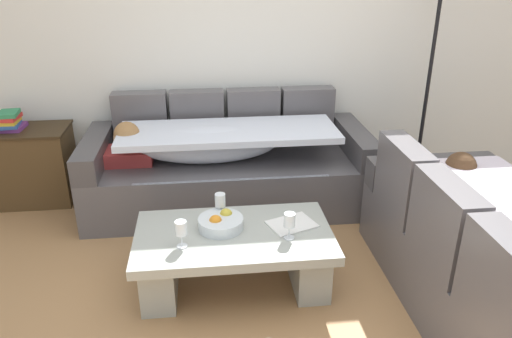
{
  "coord_description": "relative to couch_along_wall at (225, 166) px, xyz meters",
  "views": [
    {
      "loc": [
        -0.44,
        -2.08,
        1.92
      ],
      "look_at": [
        -0.08,
        1.04,
        0.55
      ],
      "focal_mm": 34.23,
      "sensor_mm": 36.0,
      "label": 1
    }
  ],
  "objects": [
    {
      "name": "wine_glass_far_back",
      "position": [
        -0.08,
        -0.94,
        0.16
      ],
      "size": [
        0.07,
        0.07,
        0.17
      ],
      "color": "silver",
      "rests_on": "coffee_table"
    },
    {
      "name": "fruit_bowl",
      "position": [
        -0.08,
        -1.08,
        0.09
      ],
      "size": [
        0.28,
        0.28,
        0.1
      ],
      "color": "silver",
      "rests_on": "coffee_table"
    },
    {
      "name": "back_wall",
      "position": [
        0.28,
        0.53,
        1.02
      ],
      "size": [
        9.0,
        0.1,
        2.7
      ],
      "primitive_type": "cube",
      "color": "white",
      "rests_on": "ground_plane"
    },
    {
      "name": "book_stack_on_cabinet",
      "position": [
        -1.7,
        0.22,
        0.38
      ],
      "size": [
        0.2,
        0.24,
        0.15
      ],
      "color": "#72337F",
      "rests_on": "side_cabinet"
    },
    {
      "name": "wine_glass_near_right",
      "position": [
        0.32,
        -1.24,
        0.16
      ],
      "size": [
        0.07,
        0.07,
        0.17
      ],
      "color": "silver",
      "rests_on": "coffee_table"
    },
    {
      "name": "coffee_table",
      "position": [
        -0.01,
        -1.14,
        -0.09
      ],
      "size": [
        1.2,
        0.68,
        0.38
      ],
      "color": "#A0A49B",
      "rests_on": "ground_plane"
    },
    {
      "name": "couch_along_wall",
      "position": [
        0.0,
        0.0,
        0.0
      ],
      "size": [
        2.28,
        0.92,
        0.88
      ],
      "color": "#585457",
      "rests_on": "ground_plane"
    },
    {
      "name": "floor_lamp",
      "position": [
        1.69,
        0.12,
        0.78
      ],
      "size": [
        0.33,
        0.31,
        1.95
      ],
      "color": "black",
      "rests_on": "ground_plane"
    },
    {
      "name": "open_magazine",
      "position": [
        0.36,
        -1.09,
        0.05
      ],
      "size": [
        0.34,
        0.3,
        0.01
      ],
      "primitive_type": "cube",
      "rotation": [
        0.0,
        0.0,
        0.36
      ],
      "color": "white",
      "rests_on": "coffee_table"
    },
    {
      "name": "side_cabinet",
      "position": [
        -1.63,
        0.23,
        -0.01
      ],
      "size": [
        0.72,
        0.44,
        0.64
      ],
      "color": "#4E371E",
      "rests_on": "ground_plane"
    },
    {
      "name": "couch_near_window",
      "position": [
        1.42,
        -1.6,
        0.0
      ],
      "size": [
        0.92,
        2.04,
        0.88
      ],
      "rotation": [
        0.0,
        0.0,
        1.57
      ],
      "color": "#585457",
      "rests_on": "ground_plane"
    },
    {
      "name": "wine_glass_near_left",
      "position": [
        -0.31,
        -1.26,
        0.16
      ],
      "size": [
        0.07,
        0.07,
        0.17
      ],
      "color": "silver",
      "rests_on": "coffee_table"
    },
    {
      "name": "ground_plane",
      "position": [
        0.28,
        -1.62,
        -0.33
      ],
      "size": [
        14.0,
        14.0,
        0.0
      ],
      "primitive_type": "plane",
      "color": "#A9794C"
    }
  ]
}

